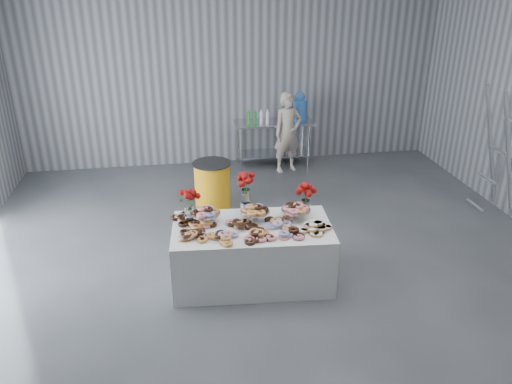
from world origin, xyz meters
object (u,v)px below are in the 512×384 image
stepladder (499,151)px  display_table (252,253)px  trash_barrel (212,186)px  prep_table (273,135)px  water_jug (300,107)px  person (288,133)px

stepladder → display_table: bearing=-162.0°
stepladder → trash_barrel: bearing=169.2°
display_table → prep_table: bearing=75.3°
prep_table → water_jug: bearing=-0.0°
display_table → stepladder: 4.28m
person → trash_barrel: person is taller
person → trash_barrel: bearing=-152.2°
trash_barrel → stepladder: 4.46m
person → water_jug: bearing=30.9°
display_table → trash_barrel: size_ratio=2.42×
display_table → trash_barrel: 2.16m
water_jug → stepladder: stepladder is taller
person → stepladder: stepladder is taller
display_table → stepladder: stepladder is taller
trash_barrel → prep_table: bearing=52.5°
person → stepladder: 3.61m
water_jug → stepladder: 3.59m
display_table → water_jug: size_ratio=3.43×
prep_table → stepladder: size_ratio=0.73×
display_table → prep_table: size_ratio=1.27×
person → prep_table: bearing=110.0°
trash_barrel → person: bearing=43.0°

